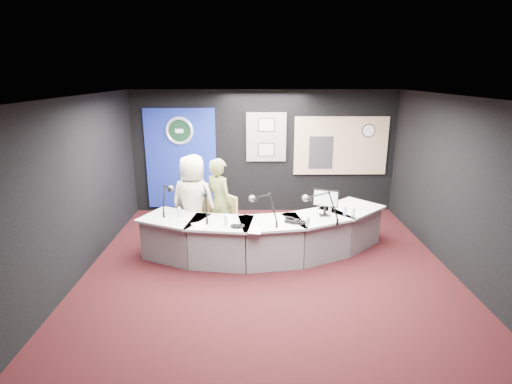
{
  "coord_description": "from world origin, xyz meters",
  "views": [
    {
      "loc": [
        -0.26,
        -6.02,
        3.12
      ],
      "look_at": [
        -0.2,
        0.8,
        1.1
      ],
      "focal_mm": 28.0,
      "sensor_mm": 36.0,
      "label": 1
    }
  ],
  "objects_px": {
    "person_man": "(193,202)",
    "armchair_right": "(220,219)",
    "person_woman": "(219,203)",
    "armchair_left": "(194,221)",
    "broadcast_desk": "(265,235)"
  },
  "relations": [
    {
      "from": "person_man",
      "to": "armchair_right",
      "type": "bearing_deg",
      "value": -162.23
    },
    {
      "from": "armchair_right",
      "to": "person_woman",
      "type": "xyz_separation_m",
      "value": [
        0.0,
        0.0,
        0.31
      ]
    },
    {
      "from": "broadcast_desk",
      "to": "armchair_left",
      "type": "xyz_separation_m",
      "value": [
        -1.3,
        0.37,
        0.12
      ]
    },
    {
      "from": "armchair_right",
      "to": "person_woman",
      "type": "height_order",
      "value": "person_woman"
    },
    {
      "from": "broadcast_desk",
      "to": "person_woman",
      "type": "height_order",
      "value": "person_woman"
    },
    {
      "from": "person_man",
      "to": "person_woman",
      "type": "xyz_separation_m",
      "value": [
        0.47,
        0.03,
        -0.03
      ]
    },
    {
      "from": "person_man",
      "to": "armchair_left",
      "type": "bearing_deg",
      "value": -0.0
    },
    {
      "from": "broadcast_desk",
      "to": "armchair_left",
      "type": "distance_m",
      "value": 1.35
    },
    {
      "from": "broadcast_desk",
      "to": "person_man",
      "type": "distance_m",
      "value": 1.44
    },
    {
      "from": "broadcast_desk",
      "to": "person_woman",
      "type": "bearing_deg",
      "value": 154.4
    },
    {
      "from": "armchair_right",
      "to": "broadcast_desk",
      "type": "bearing_deg",
      "value": 22.03
    },
    {
      "from": "person_man",
      "to": "broadcast_desk",
      "type": "bearing_deg",
      "value": 178.55
    },
    {
      "from": "armchair_right",
      "to": "person_man",
      "type": "xyz_separation_m",
      "value": [
        -0.47,
        -0.03,
        0.34
      ]
    },
    {
      "from": "armchair_right",
      "to": "person_woman",
      "type": "bearing_deg",
      "value": 0.0
    },
    {
      "from": "armchair_left",
      "to": "person_man",
      "type": "relative_size",
      "value": 0.57
    }
  ]
}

